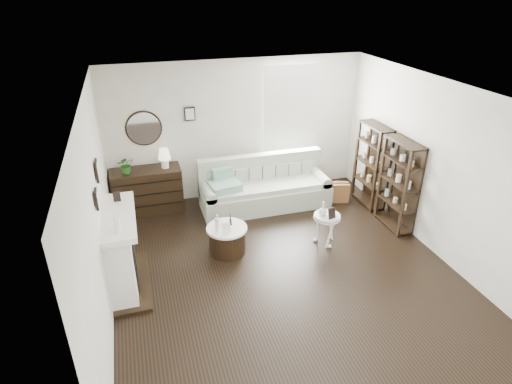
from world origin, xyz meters
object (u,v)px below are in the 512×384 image
object	(u,v)px
sofa	(264,190)
dresser	(148,190)
drum_table	(227,239)
pedestal_table	(327,217)

from	to	relation	value
sofa	dresser	distance (m)	2.21
drum_table	pedestal_table	world-z (taller)	pedestal_table
dresser	pedestal_table	world-z (taller)	dresser
drum_table	pedestal_table	distance (m)	1.67
sofa	pedestal_table	distance (m)	1.71
pedestal_table	dresser	bearing A→B (deg)	144.03
sofa	pedestal_table	world-z (taller)	sofa
sofa	dresser	xyz separation A→B (m)	(-2.17, 0.39, 0.11)
sofa	pedestal_table	size ratio (longest dim) A/B	4.62
drum_table	pedestal_table	xyz separation A→B (m)	(1.63, -0.22, 0.26)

